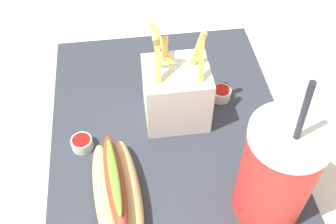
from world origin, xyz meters
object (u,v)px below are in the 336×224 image
object	(u,v)px
fries_basket	(176,93)
ketchup_cup_1	(221,93)
soda_cup	(277,172)
ketchup_cup_2	(82,143)
hot_dog_1	(117,189)

from	to	relation	value
fries_basket	ketchup_cup_1	distance (m)	0.09
soda_cup	ketchup_cup_1	distance (m)	0.21
fries_basket	ketchup_cup_2	size ratio (longest dim) A/B	5.48
ketchup_cup_1	ketchup_cup_2	distance (m)	0.23
ketchup_cup_2	soda_cup	bearing A→B (deg)	62.38
fries_basket	soda_cup	bearing A→B (deg)	29.37
soda_cup	hot_dog_1	world-z (taller)	soda_cup
fries_basket	ketchup_cup_2	bearing A→B (deg)	-73.23
fries_basket	ketchup_cup_1	xyz separation A→B (m)	(-0.03, 0.08, -0.04)
fries_basket	hot_dog_1	bearing A→B (deg)	-35.72
soda_cup	fries_basket	distance (m)	0.20
fries_basket	ketchup_cup_2	distance (m)	0.16
hot_dog_1	ketchup_cup_2	world-z (taller)	hot_dog_1
hot_dog_1	ketchup_cup_1	world-z (taller)	hot_dog_1
soda_cup	fries_basket	xyz separation A→B (m)	(-0.17, -0.10, -0.03)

